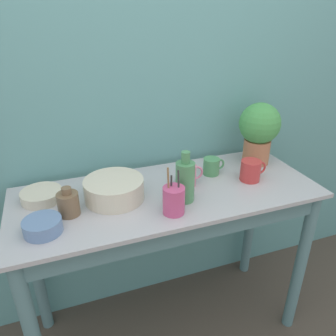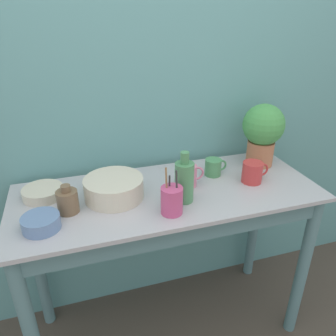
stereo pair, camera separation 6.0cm
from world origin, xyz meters
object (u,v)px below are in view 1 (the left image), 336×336
(bowl_wash_large, at_px, (114,189))
(bowl_small_cream, at_px, (42,195))
(mug_pink, at_px, (188,175))
(utensil_cup, at_px, (174,200))
(bowl_small_blue, at_px, (43,226))
(potted_plant, at_px, (259,129))
(mug_red, at_px, (251,170))
(mug_green, at_px, (212,166))
(bottle_tall, at_px, (185,181))
(bottle_short, at_px, (68,203))

(bowl_wash_large, distance_m, bowl_small_cream, 0.32)
(mug_pink, height_order, utensil_cup, utensil_cup)
(bowl_small_blue, relative_size, utensil_cup, 0.71)
(potted_plant, relative_size, mug_red, 2.42)
(mug_green, bearing_deg, bottle_tall, -140.44)
(bottle_short, relative_size, bowl_small_cream, 0.70)
(bowl_wash_large, distance_m, mug_red, 0.67)
(bottle_tall, relative_size, mug_pink, 1.88)
(mug_red, xyz_separation_m, bowl_small_blue, (-0.97, -0.09, -0.02))
(mug_red, height_order, bowl_small_blue, mug_red)
(bottle_short, relative_size, mug_pink, 1.01)
(bowl_small_cream, height_order, utensil_cup, utensil_cup)
(mug_red, xyz_separation_m, utensil_cup, (-0.46, -0.14, 0.01))
(bowl_wash_large, bearing_deg, bottle_short, -163.66)
(mug_green, height_order, mug_red, mug_red)
(bottle_tall, relative_size, mug_green, 2.00)
(bottle_tall, bearing_deg, bottle_short, 173.18)
(mug_green, relative_size, utensil_cup, 0.57)
(potted_plant, xyz_separation_m, utensil_cup, (-0.60, -0.31, -0.13))
(bottle_short, xyz_separation_m, bowl_small_blue, (-0.10, -0.09, -0.02))
(mug_pink, bearing_deg, bottle_short, -173.55)
(mug_red, xyz_separation_m, mug_pink, (-0.31, 0.06, 0.00))
(potted_plant, distance_m, bottle_tall, 0.58)
(bowl_wash_large, bearing_deg, bottle_tall, -22.07)
(bowl_wash_large, height_order, mug_red, mug_red)
(bottle_short, bearing_deg, bowl_small_blue, -139.26)
(bowl_wash_large, height_order, mug_pink, mug_pink)
(bottle_short, xyz_separation_m, mug_green, (0.72, 0.13, -0.01))
(bowl_wash_large, height_order, bowl_small_cream, bowl_wash_large)
(potted_plant, relative_size, bottle_short, 2.65)
(mug_green, distance_m, bowl_small_blue, 0.85)
(bottle_short, relative_size, bowl_small_blue, 0.86)
(mug_red, distance_m, utensil_cup, 0.48)
(bottle_tall, bearing_deg, potted_plant, 24.07)
(bottle_short, relative_size, mug_green, 1.08)
(utensil_cup, bearing_deg, mug_pink, 53.20)
(bowl_wash_large, bearing_deg, bowl_small_blue, -153.98)
(bowl_wash_large, height_order, bottle_short, bottle_short)
(mug_red, bearing_deg, utensil_cup, -163.00)
(bottle_short, relative_size, mug_red, 0.91)
(bowl_wash_large, distance_m, mug_pink, 0.36)
(potted_plant, height_order, bowl_small_blue, potted_plant)
(potted_plant, bearing_deg, mug_pink, -166.30)
(potted_plant, xyz_separation_m, mug_green, (-0.29, -0.04, -0.15))
(mug_red, relative_size, utensil_cup, 0.67)
(bowl_wash_large, relative_size, bottle_tall, 1.14)
(bowl_small_blue, bearing_deg, bowl_wash_large, 26.02)
(bowl_wash_large, xyz_separation_m, mug_red, (0.67, -0.05, 0.00))
(bowl_wash_large, bearing_deg, bowl_small_cream, 161.97)
(potted_plant, bearing_deg, bottle_tall, -155.93)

